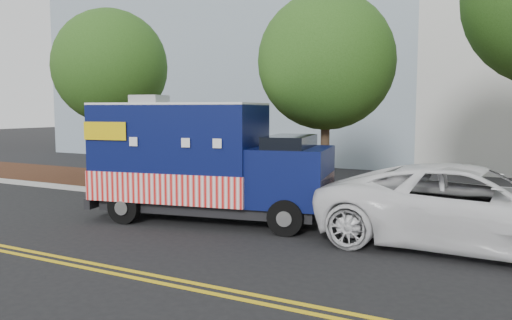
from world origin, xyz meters
The scene contains 10 objects.
ground centered at (0.00, 0.00, 0.00)m, with size 120.00×120.00×0.00m, color black.
curb centered at (0.00, 1.40, 0.07)m, with size 120.00×0.18×0.15m, color #9E9E99.
mulch_strip centered at (0.00, 3.50, 0.07)m, with size 120.00×4.00×0.15m, color black.
centerline_near centered at (0.00, -4.45, 0.01)m, with size 120.00×0.10×0.01m, color gold.
centerline_far centered at (0.00, -4.70, 0.01)m, with size 120.00×0.10×0.01m, color gold.
tree_a centered at (-7.95, 3.63, 4.46)m, with size 4.37×4.37×6.65m.
tree_b centered at (1.00, 3.03, 4.21)m, with size 3.99×3.99×6.22m.
sign_post centered at (-4.61, 1.74, 1.20)m, with size 0.06×0.06×2.40m, color #473828.
food_truck centered at (-1.14, -0.39, 1.45)m, with size 6.36×3.28×3.20m.
white_car centered at (5.28, -0.14, 0.85)m, with size 2.83×6.15×1.71m, color white.
Camera 1 is at (6.03, -10.97, 2.84)m, focal length 35.00 mm.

